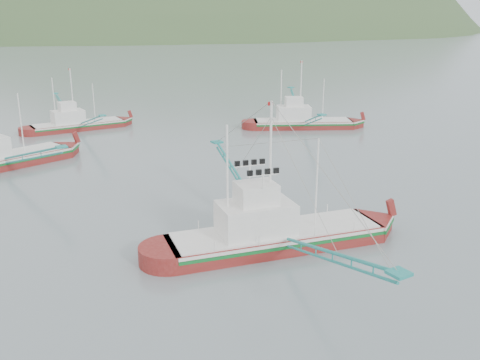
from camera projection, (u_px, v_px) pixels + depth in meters
ground at (282, 241)px, 40.19m from camera, size 1200.00×1200.00×0.00m
main_boat at (274, 221)px, 38.45m from camera, size 16.31×28.24×11.57m
bg_boat_far at (76, 121)px, 78.75m from camera, size 13.24×23.94×9.69m
bg_boat_right at (303, 113)px, 79.75m from camera, size 16.69×24.63×10.71m
headland_right at (221, 33)px, 510.29m from camera, size 684.00×432.00×306.00m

